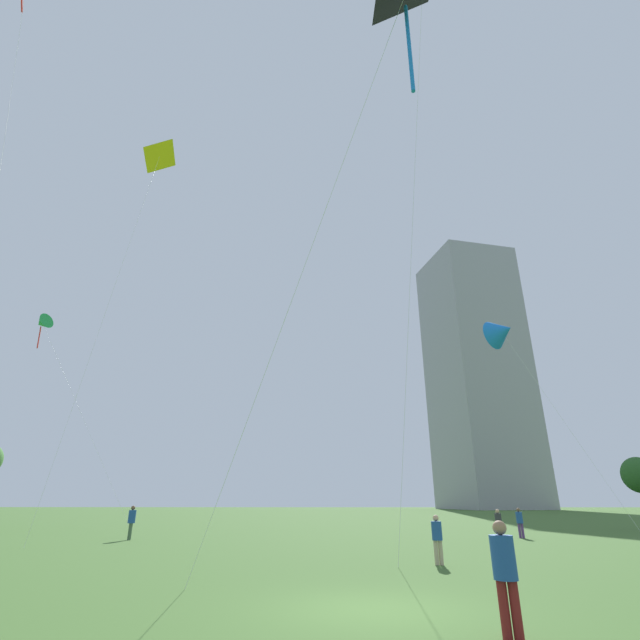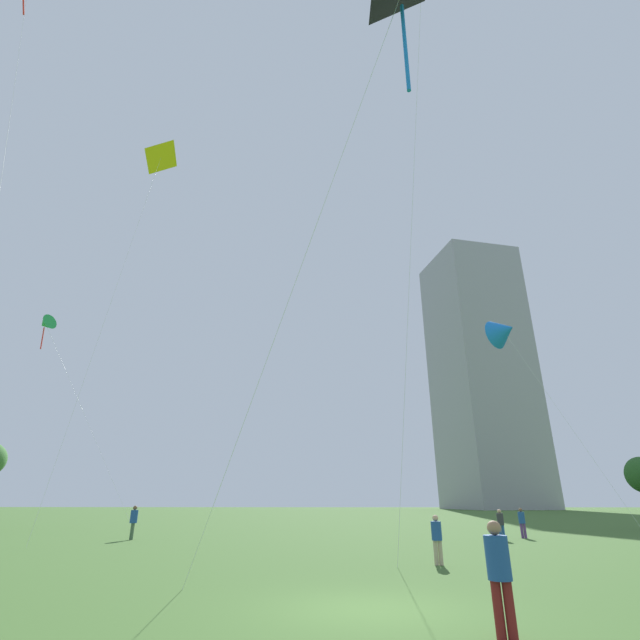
{
  "view_description": "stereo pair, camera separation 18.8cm",
  "coord_description": "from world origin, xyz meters",
  "px_view_note": "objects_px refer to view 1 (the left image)",
  "views": [
    {
      "loc": [
        -0.85,
        -11.05,
        2.12
      ],
      "look_at": [
        -1.33,
        9.31,
        10.06
      ],
      "focal_mm": 25.93,
      "sensor_mm": 36.0,
      "label": 1
    },
    {
      "loc": [
        -0.66,
        -11.05,
        2.12
      ],
      "look_at": [
        -1.33,
        9.31,
        10.06
      ],
      "focal_mm": 25.93,
      "sensor_mm": 36.0,
      "label": 2
    }
  ],
  "objects_px": {
    "park_tree_0": "(639,475)",
    "kite_flying_5": "(42,323)",
    "kite_flying_2": "(502,332)",
    "kite_flying_4": "(159,157)",
    "person_standing_0": "(520,521)",
    "person_standing_2": "(505,569)",
    "kite_flying_0": "(404,1)",
    "distant_highrise_0": "(477,373)",
    "person_standing_5": "(437,536)",
    "person_standing_1": "(499,522)",
    "person_standing_4": "(132,520)"
  },
  "relations": [
    {
      "from": "kite_flying_4",
      "to": "kite_flying_5",
      "type": "xyz_separation_m",
      "value": [
        -12.91,
        10.3,
        -9.2
      ]
    },
    {
      "from": "kite_flying_4",
      "to": "distant_highrise_0",
      "type": "distance_m",
      "value": 105.47
    },
    {
      "from": "person_standing_5",
      "to": "park_tree_0",
      "type": "height_order",
      "value": "park_tree_0"
    },
    {
      "from": "person_standing_1",
      "to": "kite_flying_4",
      "type": "height_order",
      "value": "kite_flying_4"
    },
    {
      "from": "person_standing_1",
      "to": "person_standing_0",
      "type": "bearing_deg",
      "value": -135.37
    },
    {
      "from": "park_tree_0",
      "to": "kite_flying_5",
      "type": "bearing_deg",
      "value": 179.82
    },
    {
      "from": "person_standing_0",
      "to": "person_standing_1",
      "type": "xyz_separation_m",
      "value": [
        -1.77,
        -1.57,
        -0.02
      ]
    },
    {
      "from": "kite_flying_2",
      "to": "kite_flying_4",
      "type": "distance_m",
      "value": 28.9
    },
    {
      "from": "person_standing_1",
      "to": "distant_highrise_0",
      "type": "bearing_deg",
      "value": -104.67
    },
    {
      "from": "kite_flying_0",
      "to": "kite_flying_2",
      "type": "xyz_separation_m",
      "value": [
        10.91,
        24.62,
        -0.75
      ]
    },
    {
      "from": "kite_flying_0",
      "to": "distant_highrise_0",
      "type": "bearing_deg",
      "value": 71.81
    },
    {
      "from": "kite_flying_5",
      "to": "distant_highrise_0",
      "type": "height_order",
      "value": "distant_highrise_0"
    },
    {
      "from": "kite_flying_4",
      "to": "kite_flying_5",
      "type": "distance_m",
      "value": 18.9
    },
    {
      "from": "person_standing_0",
      "to": "person_standing_2",
      "type": "xyz_separation_m",
      "value": [
        -8.3,
        -21.43,
        0.07
      ]
    },
    {
      "from": "person_standing_2",
      "to": "park_tree_0",
      "type": "distance_m",
      "value": 35.38
    },
    {
      "from": "person_standing_2",
      "to": "kite_flying_4",
      "type": "bearing_deg",
      "value": 141.71
    },
    {
      "from": "person_standing_2",
      "to": "park_tree_0",
      "type": "height_order",
      "value": "park_tree_0"
    },
    {
      "from": "kite_flying_2",
      "to": "park_tree_0",
      "type": "height_order",
      "value": "kite_flying_2"
    },
    {
      "from": "kite_flying_4",
      "to": "distant_highrise_0",
      "type": "xyz_separation_m",
      "value": [
        51.16,
        91.95,
        7.21
      ]
    },
    {
      "from": "kite_flying_0",
      "to": "kite_flying_4",
      "type": "bearing_deg",
      "value": 128.07
    },
    {
      "from": "person_standing_0",
      "to": "kite_flying_2",
      "type": "xyz_separation_m",
      "value": [
        1.77,
        2.91,
        13.03
      ]
    },
    {
      "from": "person_standing_5",
      "to": "kite_flying_5",
      "type": "relative_size",
      "value": 0.09
    },
    {
      "from": "person_standing_1",
      "to": "kite_flying_0",
      "type": "xyz_separation_m",
      "value": [
        -7.37,
        -20.14,
        13.8
      ]
    },
    {
      "from": "person_standing_5",
      "to": "kite_flying_5",
      "type": "xyz_separation_m",
      "value": [
        -29.32,
        19.61,
        15.83
      ]
    },
    {
      "from": "person_standing_2",
      "to": "distant_highrise_0",
      "type": "distance_m",
      "value": 120.45
    },
    {
      "from": "person_standing_1",
      "to": "kite_flying_2",
      "type": "distance_m",
      "value": 14.25
    },
    {
      "from": "distant_highrise_0",
      "to": "kite_flying_5",
      "type": "bearing_deg",
      "value": -142.45
    },
    {
      "from": "kite_flying_4",
      "to": "park_tree_0",
      "type": "height_order",
      "value": "kite_flying_4"
    },
    {
      "from": "distant_highrise_0",
      "to": "person_standing_2",
      "type": "bearing_deg",
      "value": -122.17
    },
    {
      "from": "kite_flying_0",
      "to": "kite_flying_2",
      "type": "relative_size",
      "value": 1.04
    },
    {
      "from": "person_standing_0",
      "to": "person_standing_4",
      "type": "relative_size",
      "value": 0.92
    },
    {
      "from": "kite_flying_5",
      "to": "person_standing_5",
      "type": "bearing_deg",
      "value": -33.77
    },
    {
      "from": "person_standing_5",
      "to": "kite_flying_5",
      "type": "height_order",
      "value": "kite_flying_5"
    },
    {
      "from": "person_standing_0",
      "to": "distant_highrise_0",
      "type": "relative_size",
      "value": 0.02
    },
    {
      "from": "person_standing_0",
      "to": "kite_flying_5",
      "type": "bearing_deg",
      "value": -172.73
    },
    {
      "from": "kite_flying_0",
      "to": "kite_flying_2",
      "type": "bearing_deg",
      "value": 66.1
    },
    {
      "from": "person_standing_0",
      "to": "person_standing_4",
      "type": "distance_m",
      "value": 22.73
    },
    {
      "from": "person_standing_0",
      "to": "distant_highrise_0",
      "type": "distance_m",
      "value": 98.56
    },
    {
      "from": "person_standing_4",
      "to": "kite_flying_4",
      "type": "distance_m",
      "value": 24.97
    },
    {
      "from": "kite_flying_0",
      "to": "person_standing_1",
      "type": "bearing_deg",
      "value": 69.9
    },
    {
      "from": "person_standing_2",
      "to": "park_tree_0",
      "type": "bearing_deg",
      "value": 66.14
    },
    {
      "from": "person_standing_2",
      "to": "person_standing_4",
      "type": "distance_m",
      "value": 24.25
    },
    {
      "from": "kite_flying_5",
      "to": "person_standing_2",
      "type": "bearing_deg",
      "value": -45.35
    },
    {
      "from": "kite_flying_0",
      "to": "kite_flying_5",
      "type": "xyz_separation_m",
      "value": [
        -27.66,
        29.13,
        2.03
      ]
    },
    {
      "from": "person_standing_0",
      "to": "person_standing_5",
      "type": "xyz_separation_m",
      "value": [
        -7.49,
        -12.18,
        -0.03
      ]
    },
    {
      "from": "person_standing_1",
      "to": "person_standing_4",
      "type": "bearing_deg",
      "value": 3.97
    },
    {
      "from": "person_standing_0",
      "to": "distant_highrise_0",
      "type": "height_order",
      "value": "distant_highrise_0"
    },
    {
      "from": "kite_flying_4",
      "to": "kite_flying_2",
      "type": "bearing_deg",
      "value": 12.72
    },
    {
      "from": "person_standing_2",
      "to": "kite_flying_0",
      "type": "xyz_separation_m",
      "value": [
        -0.85,
        -0.28,
        13.71
      ]
    },
    {
      "from": "person_standing_4",
      "to": "distant_highrise_0",
      "type": "xyz_separation_m",
      "value": [
        49.91,
        90.96,
        32.14
      ]
    }
  ]
}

